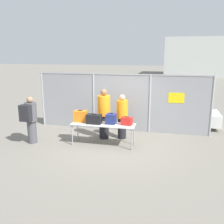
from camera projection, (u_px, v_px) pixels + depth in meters
ground_plane at (110, 145)px, 8.65m from camera, size 120.00×120.00×0.00m
fence_section at (121, 101)px, 10.13m from camera, size 7.05×0.07×2.34m
inspection_table at (103, 125)px, 8.57m from camera, size 2.20×0.65×0.76m
suitcase_orange at (80, 116)px, 8.80m from camera, size 0.47×0.34×0.42m
suitcase_black at (94, 119)px, 8.53m from camera, size 0.51×0.26×0.35m
suitcase_navy at (111, 119)px, 8.55m from camera, size 0.33×0.32×0.37m
suitcase_red at (127, 121)px, 8.39m from camera, size 0.39×0.30×0.29m
traveler_hooded at (30, 118)px, 8.68m from camera, size 0.41×0.64×1.67m
security_worker_near at (104, 113)px, 9.20m from camera, size 0.46×0.46×1.86m
security_worker_far at (122, 116)px, 9.22m from camera, size 0.41×0.41×1.66m
utility_trailer at (179, 117)px, 11.00m from camera, size 4.25×2.14×0.66m
distant_hangar at (211, 57)px, 35.93m from camera, size 12.92×8.03×5.28m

